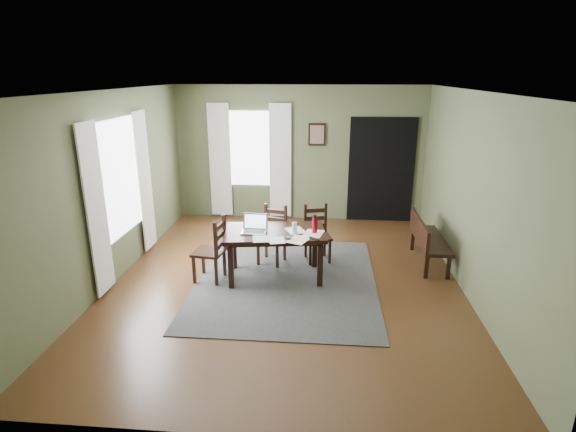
# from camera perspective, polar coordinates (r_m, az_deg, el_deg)

# --- Properties ---
(ground) EXTENTS (5.00, 6.00, 0.01)m
(ground) POSITION_cam_1_polar(r_m,az_deg,el_deg) (6.69, -0.22, -8.19)
(ground) COLOR #492C16
(room_shell) EXTENTS (5.02, 6.02, 2.71)m
(room_shell) POSITION_cam_1_polar(r_m,az_deg,el_deg) (6.12, -0.24, 7.21)
(room_shell) COLOR #525C3C
(room_shell) RESTS_ON ground
(rug) EXTENTS (2.60, 3.20, 0.01)m
(rug) POSITION_cam_1_polar(r_m,az_deg,el_deg) (6.69, -0.22, -8.10)
(rug) COLOR #363636
(rug) RESTS_ON ground
(dining_table) EXTENTS (1.55, 1.05, 0.72)m
(dining_table) POSITION_cam_1_polar(r_m,az_deg,el_deg) (6.54, -1.67, -2.63)
(dining_table) COLOR black
(dining_table) RESTS_ON rug
(chair_end) EXTENTS (0.47, 0.47, 0.95)m
(chair_end) POSITION_cam_1_polar(r_m,az_deg,el_deg) (6.60, -9.62, -4.33)
(chair_end) COLOR black
(chair_end) RESTS_ON rug
(chair_back_left) EXTENTS (0.49, 0.49, 0.91)m
(chair_back_left) POSITION_cam_1_polar(r_m,az_deg,el_deg) (7.15, -1.96, -2.48)
(chair_back_left) COLOR black
(chair_back_left) RESTS_ON rug
(chair_back_right) EXTENTS (0.48, 0.49, 0.90)m
(chair_back_right) POSITION_cam_1_polar(r_m,az_deg,el_deg) (7.24, 3.71, -2.28)
(chair_back_right) COLOR black
(chair_back_right) RESTS_ON rug
(bench) EXTENTS (0.42, 1.31, 0.74)m
(bench) POSITION_cam_1_polar(r_m,az_deg,el_deg) (7.43, 17.17, -2.57)
(bench) COLOR black
(bench) RESTS_ON ground
(laptop) EXTENTS (0.37, 0.29, 0.24)m
(laptop) POSITION_cam_1_polar(r_m,az_deg,el_deg) (6.49, -4.26, -1.41)
(laptop) COLOR #B7B7BC
(laptop) RESTS_ON dining_table
(computer_mouse) EXTENTS (0.06, 0.10, 0.03)m
(computer_mouse) POSITION_cam_1_polar(r_m,az_deg,el_deg) (6.19, 0.07, -2.77)
(computer_mouse) COLOR #3F3F42
(computer_mouse) RESTS_ON dining_table
(tv_remote) EXTENTS (0.15, 0.16, 0.02)m
(tv_remote) POSITION_cam_1_polar(r_m,az_deg,el_deg) (6.18, 3.33, -2.93)
(tv_remote) COLOR black
(tv_remote) RESTS_ON dining_table
(drinking_glass) EXTENTS (0.07, 0.07, 0.16)m
(drinking_glass) POSITION_cam_1_polar(r_m,az_deg,el_deg) (6.40, 0.83, -1.49)
(drinking_glass) COLOR silver
(drinking_glass) RESTS_ON dining_table
(water_bottle) EXTENTS (0.09, 0.09, 0.27)m
(water_bottle) POSITION_cam_1_polar(r_m,az_deg,el_deg) (6.40, 3.43, -1.10)
(water_bottle) COLOR maroon
(water_bottle) RESTS_ON dining_table
(paper_a) EXTENTS (0.26, 0.32, 0.00)m
(paper_a) POSITION_cam_1_polar(r_m,az_deg,el_deg) (6.21, -3.48, -2.90)
(paper_a) COLOR white
(paper_a) RESTS_ON dining_table
(paper_b) EXTENTS (0.36, 0.40, 0.00)m
(paper_b) POSITION_cam_1_polar(r_m,az_deg,el_deg) (6.16, 1.30, -3.03)
(paper_b) COLOR white
(paper_b) RESTS_ON dining_table
(paper_c) EXTENTS (0.35, 0.39, 0.00)m
(paper_c) POSITION_cam_1_polar(r_m,az_deg,el_deg) (6.52, 0.94, -1.84)
(paper_c) COLOR white
(paper_c) RESTS_ON dining_table
(paper_d) EXTENTS (0.32, 0.38, 0.00)m
(paper_d) POSITION_cam_1_polar(r_m,az_deg,el_deg) (6.41, 3.24, -2.23)
(paper_d) COLOR white
(paper_d) RESTS_ON dining_table
(paper_e) EXTENTS (0.27, 0.32, 0.00)m
(paper_e) POSITION_cam_1_polar(r_m,az_deg,el_deg) (6.15, -1.45, -3.08)
(paper_e) COLOR white
(paper_e) RESTS_ON dining_table
(window_left) EXTENTS (0.01, 1.30, 1.70)m
(window_left) POSITION_cam_1_polar(r_m,az_deg,el_deg) (7.04, -20.61, 4.54)
(window_left) COLOR white
(window_left) RESTS_ON ground
(window_back) EXTENTS (1.00, 0.01, 1.50)m
(window_back) POSITION_cam_1_polar(r_m,az_deg,el_deg) (9.21, -4.86, 8.52)
(window_back) COLOR white
(window_back) RESTS_ON ground
(curtain_left_near) EXTENTS (0.03, 0.48, 2.30)m
(curtain_left_near) POSITION_cam_1_polar(r_m,az_deg,el_deg) (6.38, -23.17, 0.61)
(curtain_left_near) COLOR silver
(curtain_left_near) RESTS_ON ground
(curtain_left_far) EXTENTS (0.03, 0.48, 2.30)m
(curtain_left_far) POSITION_cam_1_polar(r_m,az_deg,el_deg) (7.81, -17.72, 4.17)
(curtain_left_far) COLOR silver
(curtain_left_far) RESTS_ON ground
(curtain_back_left) EXTENTS (0.44, 0.03, 2.30)m
(curtain_back_left) POSITION_cam_1_polar(r_m,az_deg,el_deg) (9.35, -8.63, 6.96)
(curtain_back_left) COLOR silver
(curtain_back_left) RESTS_ON ground
(curtain_back_right) EXTENTS (0.44, 0.03, 2.30)m
(curtain_back_right) POSITION_cam_1_polar(r_m,az_deg,el_deg) (9.14, -0.99, 6.92)
(curtain_back_right) COLOR silver
(curtain_back_right) RESTS_ON ground
(framed_picture) EXTENTS (0.34, 0.03, 0.44)m
(framed_picture) POSITION_cam_1_polar(r_m,az_deg,el_deg) (9.04, 3.70, 10.29)
(framed_picture) COLOR black
(framed_picture) RESTS_ON ground
(doorway_back) EXTENTS (1.30, 0.03, 2.10)m
(doorway_back) POSITION_cam_1_polar(r_m,az_deg,el_deg) (9.22, 11.75, 5.70)
(doorway_back) COLOR black
(doorway_back) RESTS_ON ground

